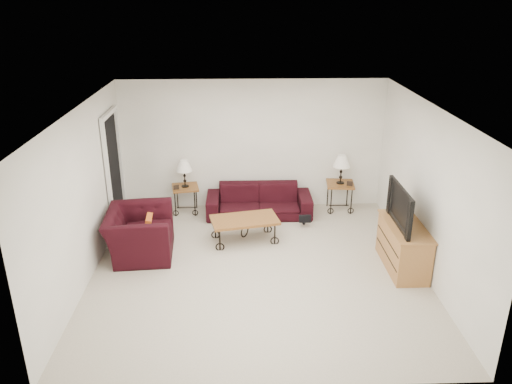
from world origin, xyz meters
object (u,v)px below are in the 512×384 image
at_px(armchair, 140,233).
at_px(coffee_table, 245,230).
at_px(lamp_left, 184,173).
at_px(television, 407,207).
at_px(lamp_right, 341,169).
at_px(tv_stand, 403,246).
at_px(sofa, 259,201).
at_px(side_table_left, 186,199).
at_px(side_table_right, 339,197).
at_px(backpack, 304,214).

bearing_deg(armchair, coffee_table, -80.66).
relative_size(lamp_left, coffee_table, 0.47).
distance_m(armchair, television, 4.17).
bearing_deg(armchair, lamp_right, -69.02).
distance_m(lamp_right, tv_stand, 2.33).
xyz_separation_m(coffee_table, television, (2.39, -0.96, 0.81)).
bearing_deg(sofa, lamp_right, 6.54).
distance_m(lamp_right, coffee_table, 2.33).
height_order(coffee_table, television, television).
xyz_separation_m(side_table_left, side_table_right, (2.97, 0.00, 0.02)).
bearing_deg(sofa, armchair, -143.23).
height_order(lamp_left, coffee_table, lamp_left).
distance_m(coffee_table, television, 2.71).
bearing_deg(tv_stand, armchair, 172.27).
height_order(sofa, side_table_left, sofa).
bearing_deg(side_table_right, lamp_left, 180.00).
bearing_deg(side_table_right, side_table_left, 180.00).
bearing_deg(lamp_right, television, -76.29).
bearing_deg(side_table_left, tv_stand, -32.09).
relative_size(sofa, side_table_left, 3.74).
xyz_separation_m(television, backpack, (-1.30, 1.56, -0.81)).
relative_size(sofa, tv_stand, 1.66).
xyz_separation_m(lamp_right, armchair, (-3.55, -1.66, -0.46)).
height_order(side_table_left, tv_stand, tv_stand).
bearing_deg(lamp_left, side_table_right, 0.00).
relative_size(coffee_table, backpack, 2.63).
bearing_deg(lamp_left, sofa, -7.33).
bearing_deg(backpack, lamp_right, 41.70).
xyz_separation_m(lamp_right, backpack, (-0.76, -0.65, -0.63)).
bearing_deg(side_table_left, coffee_table, -48.36).
height_order(side_table_right, lamp_left, lamp_left).
bearing_deg(tv_stand, side_table_right, 104.19).
height_order(side_table_right, armchair, armchair).
bearing_deg(television, side_table_right, -166.29).
distance_m(lamp_left, television, 4.16).
bearing_deg(side_table_right, armchair, -154.96).
distance_m(tv_stand, television, 0.67).
xyz_separation_m(side_table_left, tv_stand, (3.53, -2.21, 0.09)).
distance_m(sofa, lamp_left, 1.50).
xyz_separation_m(side_table_left, backpack, (2.21, -0.65, -0.05)).
bearing_deg(tv_stand, backpack, 130.24).
distance_m(coffee_table, armchair, 1.75).
bearing_deg(coffee_table, tv_stand, -21.68).
relative_size(side_table_right, lamp_left, 1.06).
bearing_deg(coffee_table, backpack, 28.92).
bearing_deg(lamp_right, backpack, -139.56).
relative_size(lamp_right, coffee_table, 0.50).
height_order(lamp_right, backpack, lamp_right).
bearing_deg(tv_stand, television, 180.00).
distance_m(sofa, coffee_table, 1.11).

